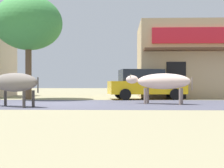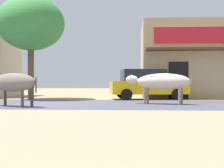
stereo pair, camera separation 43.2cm
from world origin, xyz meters
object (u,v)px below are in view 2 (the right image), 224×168
(parked_hatchback_car, at_px, (147,84))
(cow_near_brown, at_px, (12,83))
(roadside_tree, at_px, (31,24))
(cow_far_dark, at_px, (161,82))

(parked_hatchback_car, relative_size, cow_near_brown, 1.64)
(roadside_tree, distance_m, cow_near_brown, 6.33)
(roadside_tree, relative_size, cow_far_dark, 2.03)
(cow_near_brown, bearing_deg, roadside_tree, 101.05)
(parked_hatchback_car, distance_m, cow_near_brown, 7.75)
(roadside_tree, height_order, cow_near_brown, roadside_tree)
(roadside_tree, xyz_separation_m, cow_near_brown, (1.04, -5.31, -3.28))
(parked_hatchback_car, height_order, cow_far_dark, parked_hatchback_car)
(parked_hatchback_car, xyz_separation_m, cow_far_dark, (0.44, -3.88, 0.11))
(parked_hatchback_car, height_order, cow_near_brown, parked_hatchback_car)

